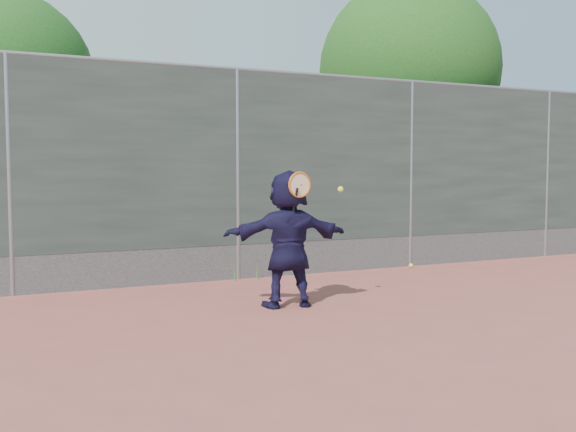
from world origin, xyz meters
name	(u,v)px	position (x,y,z in m)	size (l,w,h in m)	color
ground	(367,335)	(0.00, 0.00, 0.00)	(80.00, 80.00, 0.00)	#9E4C42
player	(288,239)	(-0.14, 1.49, 0.78)	(1.45, 0.46, 1.57)	#161334
ball_ground	(411,265)	(2.92, 3.35, 0.03)	(0.07, 0.07, 0.07)	#FAF537
fence	(237,169)	(0.00, 3.50, 1.58)	(20.00, 0.06, 3.03)	#38423D
swing_action	(304,187)	(-0.03, 1.30, 1.38)	(0.75, 0.16, 0.51)	#D36213
tree_right	(415,76)	(4.68, 5.75, 3.49)	(3.78, 3.60, 5.39)	#382314
tree_left	(12,88)	(-2.85, 6.55, 2.94)	(3.15, 3.00, 4.53)	#382314
weed_clump	(260,270)	(0.29, 3.38, 0.13)	(0.68, 0.07, 0.30)	#387226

